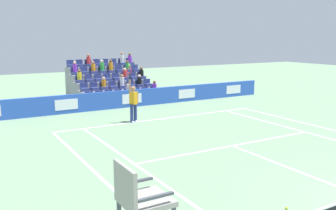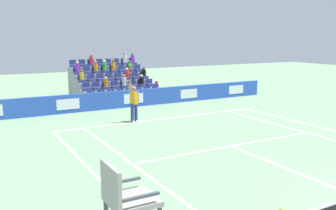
% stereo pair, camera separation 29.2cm
% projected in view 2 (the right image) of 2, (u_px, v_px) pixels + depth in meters
% --- Properties ---
extents(line_baseline, '(10.97, 0.10, 0.01)m').
position_uv_depth(line_baseline, '(163.00, 119.00, 18.74)').
color(line_baseline, white).
rests_on(line_baseline, ground).
extents(line_service, '(8.23, 0.10, 0.01)m').
position_uv_depth(line_service, '(231.00, 146.00, 14.03)').
color(line_service, white).
rests_on(line_service, ground).
extents(line_centre_service, '(0.10, 6.40, 0.01)m').
position_uv_depth(line_centre_service, '(297.00, 173.00, 11.28)').
color(line_centre_service, white).
rests_on(line_centre_service, ground).
extents(line_singles_sideline_left, '(0.10, 11.89, 0.01)m').
position_uv_depth(line_singles_sideline_left, '(138.00, 168.00, 11.67)').
color(line_singles_sideline_left, white).
rests_on(line_singles_sideline_left, ground).
extents(line_singles_sideline_right, '(0.10, 11.89, 0.01)m').
position_uv_depth(line_singles_sideline_right, '(314.00, 135.00, 15.60)').
color(line_singles_sideline_right, white).
rests_on(line_singles_sideline_right, ground).
extents(line_doubles_sideline_left, '(0.10, 11.89, 0.01)m').
position_uv_depth(line_doubles_sideline_left, '(96.00, 176.00, 11.01)').
color(line_doubles_sideline_left, white).
rests_on(line_doubles_sideline_left, ground).
extents(line_doubles_sideline_right, '(0.10, 11.89, 0.01)m').
position_uv_depth(line_doubles_sideline_right, '(335.00, 131.00, 16.26)').
color(line_doubles_sideline_right, white).
rests_on(line_doubles_sideline_right, ground).
extents(line_centre_mark, '(0.10, 0.20, 0.01)m').
position_uv_depth(line_centre_mark, '(164.00, 119.00, 18.66)').
color(line_centre_mark, white).
rests_on(line_centre_mark, ground).
extents(sponsor_barrier, '(19.42, 0.22, 1.03)m').
position_uv_depth(sponsor_barrier, '(133.00, 98.00, 21.90)').
color(sponsor_barrier, blue).
rests_on(sponsor_barrier, ground).
extents(tennis_player, '(0.54, 0.42, 2.85)m').
position_uv_depth(tennis_player, '(134.00, 102.00, 17.85)').
color(tennis_player, navy).
rests_on(tennis_player, ground).
extents(stadium_stand, '(4.96, 4.75, 3.05)m').
position_uv_depth(stadium_stand, '(112.00, 86.00, 24.91)').
color(stadium_stand, gray).
rests_on(stadium_stand, ground).
extents(loose_tennis_ball, '(0.07, 0.07, 0.07)m').
position_uv_depth(loose_tennis_ball, '(281.00, 209.00, 8.83)').
color(loose_tennis_ball, '#D1E533').
rests_on(loose_tennis_ball, ground).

